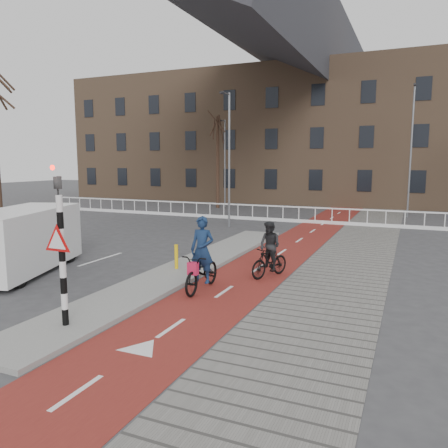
% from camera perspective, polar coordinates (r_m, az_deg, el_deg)
% --- Properties ---
extents(ground, '(120.00, 120.00, 0.00)m').
position_cam_1_polar(ground, '(11.67, -10.89, -10.49)').
color(ground, '#38383A').
rests_on(ground, ground).
extents(bike_lane, '(2.50, 60.00, 0.01)m').
position_cam_1_polar(bike_lane, '(20.04, 9.13, -2.57)').
color(bike_lane, maroon).
rests_on(bike_lane, ground).
extents(sidewalk, '(3.00, 60.00, 0.01)m').
position_cam_1_polar(sidewalk, '(19.56, 17.11, -3.10)').
color(sidewalk, slate).
rests_on(sidewalk, ground).
extents(curb_island, '(1.80, 16.00, 0.12)m').
position_cam_1_polar(curb_island, '(15.30, -4.61, -5.65)').
color(curb_island, gray).
rests_on(curb_island, ground).
extents(traffic_signal, '(0.80, 0.80, 3.68)m').
position_cam_1_polar(traffic_signal, '(10.03, -20.56, -2.21)').
color(traffic_signal, black).
rests_on(traffic_signal, curb_island).
extents(bollard, '(0.12, 0.12, 0.82)m').
position_cam_1_polar(bollard, '(14.81, -6.25, -4.26)').
color(bollard, yellow).
rests_on(bollard, curb_island).
extents(cyclist_near, '(0.80, 2.12, 2.16)m').
position_cam_1_polar(cyclist_near, '(12.61, -2.86, -5.48)').
color(cyclist_near, black).
rests_on(cyclist_near, bike_lane).
extents(cyclist_far, '(1.10, 1.71, 1.81)m').
position_cam_1_polar(cyclist_far, '(14.11, 5.99, -3.93)').
color(cyclist_far, black).
rests_on(cyclist_far, bike_lane).
extents(van, '(3.42, 5.33, 2.13)m').
position_cam_1_polar(van, '(16.00, -25.03, -1.89)').
color(van, white).
rests_on(van, ground).
extents(railing, '(28.00, 0.10, 0.99)m').
position_cam_1_polar(railing, '(28.65, -0.03, 1.36)').
color(railing, silver).
rests_on(railing, ground).
extents(townhouse_row, '(46.00, 10.00, 15.90)m').
position_cam_1_polar(townhouse_row, '(42.34, 10.89, 13.60)').
color(townhouse_row, '#7F6047').
rests_on(townhouse_row, ground).
extents(tree_mid, '(0.27, 0.27, 7.22)m').
position_cam_1_polar(tree_mid, '(34.96, -0.84, 8.02)').
color(tree_mid, '#301D15').
rests_on(tree_mid, ground).
extents(streetlight_near, '(0.12, 0.12, 7.46)m').
position_cam_1_polar(streetlight_near, '(24.77, 0.69, 8.23)').
color(streetlight_near, slate).
rests_on(streetlight_near, ground).
extents(streetlight_left, '(0.12, 0.12, 7.04)m').
position_cam_1_polar(streetlight_left, '(36.02, 0.12, 7.88)').
color(streetlight_left, slate).
rests_on(streetlight_left, ground).
extents(streetlight_right, '(0.12, 0.12, 8.60)m').
position_cam_1_polar(streetlight_right, '(31.51, 23.22, 8.60)').
color(streetlight_right, slate).
rests_on(streetlight_right, ground).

